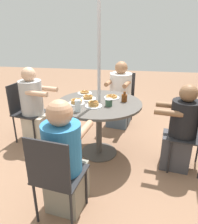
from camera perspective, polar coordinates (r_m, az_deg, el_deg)
name	(u,v)px	position (r m, az deg, el deg)	size (l,w,h in m)	color
ground_plane	(99,152)	(3.18, 0.00, -10.47)	(12.00, 12.00, 0.00)	#8C664C
patio_table	(99,110)	(2.89, 0.00, 0.40)	(1.12, 1.12, 0.76)	#4C4742
umbrella_pole	(99,73)	(2.74, 0.00, 10.10)	(0.04, 0.04, 2.28)	#ADADB2
patio_chair_north	(122,94)	(4.02, 6.10, 4.63)	(0.49, 0.49, 0.90)	#232326
diner_north	(120,97)	(3.86, 5.43, 3.82)	(0.56, 0.46, 1.13)	slate
patio_chair_east	(25,108)	(3.51, -18.81, 0.94)	(0.48, 0.48, 0.90)	#232326
diner_east	(34,109)	(3.40, -16.58, 0.82)	(0.41, 0.56, 1.15)	beige
patio_chair_south	(56,174)	(1.98, -11.27, -15.54)	(0.47, 0.47, 0.90)	#232326
diner_south	(65,162)	(2.10, -9.00, -12.76)	(0.55, 0.41, 1.14)	gray
patio_chair_west	(196,132)	(2.84, 23.91, -4.83)	(0.47, 0.47, 0.90)	#232326
diner_west	(180,131)	(2.83, 20.41, -4.77)	(0.39, 0.53, 1.09)	#3D3D42
pancake_plate_a	(112,97)	(3.01, 3.34, 3.96)	(0.21, 0.21, 0.04)	white
pancake_plate_b	(94,104)	(2.69, -1.43, 1.99)	(0.21, 0.21, 0.08)	white
pancake_plate_c	(88,98)	(2.95, -2.86, 3.74)	(0.21, 0.21, 0.06)	white
pancake_plate_d	(76,102)	(2.79, -5.92, 2.62)	(0.21, 0.21, 0.07)	white
pancake_plate_e	(85,93)	(3.21, -3.76, 5.08)	(0.21, 0.21, 0.05)	white
syrup_bottle	(124,98)	(2.86, 6.63, 3.70)	(0.10, 0.08, 0.14)	#602D0F
coffee_cup	(109,102)	(2.70, 2.58, 2.53)	(0.09, 0.09, 0.09)	#33513D
drinking_glass_a	(78,106)	(2.53, -5.57, 1.64)	(0.07, 0.07, 0.14)	silver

